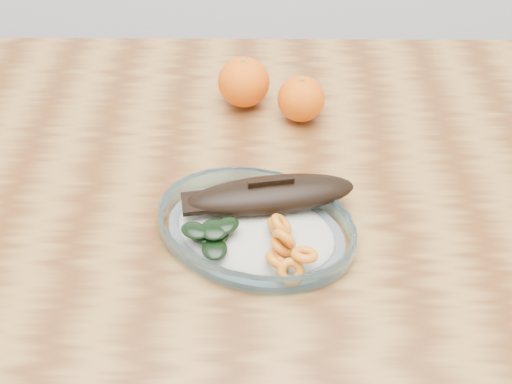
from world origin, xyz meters
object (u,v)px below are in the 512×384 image
(dining_table, at_px, (241,234))
(plated_meal, at_px, (256,224))
(orange_left, at_px, (244,82))
(orange_right, at_px, (301,99))

(dining_table, height_order, plated_meal, plated_meal)
(orange_left, height_order, orange_right, orange_left)
(dining_table, relative_size, orange_right, 16.40)
(plated_meal, distance_m, orange_right, 0.26)
(dining_table, distance_m, orange_left, 0.24)
(orange_left, distance_m, orange_right, 0.10)
(orange_left, xyz_separation_m, orange_right, (0.09, -0.04, -0.00))
(dining_table, bearing_deg, orange_left, 89.71)
(dining_table, relative_size, orange_left, 14.62)
(orange_left, bearing_deg, plated_meal, -85.57)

